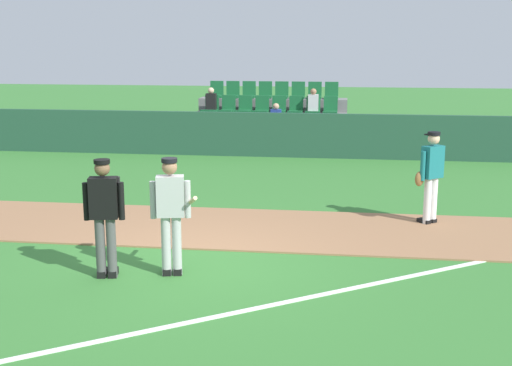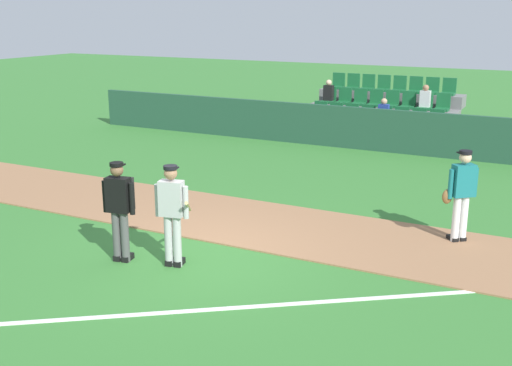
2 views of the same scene
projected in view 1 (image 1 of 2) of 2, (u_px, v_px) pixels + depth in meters
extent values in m
plane|color=#387A33|center=(186.00, 262.00, 10.55)|extent=(80.00, 80.00, 0.00)
cube|color=#9E704C|center=(212.00, 227.00, 12.49)|extent=(28.00, 2.74, 0.03)
cube|color=white|center=(382.00, 282.00, 9.67)|extent=(9.81, 7.07, 0.01)
cube|color=#234C38|center=(263.00, 135.00, 19.92)|extent=(20.00, 0.16, 1.31)
cube|color=slate|center=(270.00, 142.00, 21.84)|extent=(5.00, 2.95, 0.30)
cube|color=slate|center=(267.00, 135.00, 20.94)|extent=(4.90, 0.85, 0.40)
cube|color=#196033|center=(206.00, 126.00, 21.04)|extent=(0.44, 0.40, 0.08)
cube|color=#196033|center=(207.00, 118.00, 21.20)|extent=(0.44, 0.08, 0.50)
cube|color=#196033|center=(223.00, 127.00, 20.97)|extent=(0.44, 0.40, 0.08)
cube|color=#196033|center=(224.00, 118.00, 21.13)|extent=(0.44, 0.08, 0.50)
cube|color=#196033|center=(240.00, 127.00, 20.90)|extent=(0.44, 0.40, 0.08)
cube|color=#196033|center=(242.00, 118.00, 21.06)|extent=(0.44, 0.08, 0.50)
cube|color=#196033|center=(258.00, 127.00, 20.83)|extent=(0.44, 0.40, 0.08)
cube|color=#196033|center=(259.00, 118.00, 20.99)|extent=(0.44, 0.08, 0.50)
cube|color=#196033|center=(276.00, 128.00, 20.76)|extent=(0.44, 0.40, 0.08)
cube|color=#196033|center=(276.00, 119.00, 20.92)|extent=(0.44, 0.08, 0.50)
cube|color=#263F99|center=(276.00, 118.00, 20.74)|extent=(0.32, 0.22, 0.52)
sphere|color=tan|center=(276.00, 106.00, 20.67)|extent=(0.20, 0.20, 0.20)
cube|color=#196033|center=(293.00, 128.00, 20.69)|extent=(0.44, 0.40, 0.08)
cube|color=#196033|center=(294.00, 119.00, 20.85)|extent=(0.44, 0.08, 0.50)
cube|color=#196033|center=(311.00, 128.00, 20.61)|extent=(0.44, 0.40, 0.08)
cube|color=#196033|center=(312.00, 119.00, 20.78)|extent=(0.44, 0.08, 0.50)
cube|color=#196033|center=(329.00, 129.00, 20.54)|extent=(0.44, 0.40, 0.08)
cube|color=#196033|center=(330.00, 120.00, 20.70)|extent=(0.44, 0.08, 0.50)
cube|color=slate|center=(270.00, 119.00, 21.68)|extent=(4.90, 0.85, 0.40)
cube|color=#196033|center=(211.00, 111.00, 21.78)|extent=(0.44, 0.40, 0.08)
cube|color=#196033|center=(212.00, 103.00, 21.94)|extent=(0.44, 0.08, 0.50)
cube|color=black|center=(211.00, 101.00, 21.77)|extent=(0.32, 0.22, 0.52)
sphere|color=beige|center=(211.00, 91.00, 21.70)|extent=(0.20, 0.20, 0.20)
cube|color=#196033|center=(228.00, 111.00, 21.71)|extent=(0.44, 0.40, 0.08)
cube|color=#196033|center=(229.00, 103.00, 21.87)|extent=(0.44, 0.08, 0.50)
cube|color=#196033|center=(245.00, 111.00, 21.64)|extent=(0.44, 0.40, 0.08)
cube|color=#196033|center=(245.00, 103.00, 21.80)|extent=(0.44, 0.08, 0.50)
cube|color=#196033|center=(261.00, 112.00, 21.57)|extent=(0.44, 0.40, 0.08)
cube|color=#196033|center=(262.00, 103.00, 21.73)|extent=(0.44, 0.08, 0.50)
cube|color=#196033|center=(278.00, 112.00, 21.50)|extent=(0.44, 0.40, 0.08)
cube|color=#196033|center=(279.00, 103.00, 21.66)|extent=(0.44, 0.08, 0.50)
cube|color=#196033|center=(296.00, 112.00, 21.43)|extent=(0.44, 0.40, 0.08)
cube|color=#196033|center=(296.00, 104.00, 21.59)|extent=(0.44, 0.08, 0.50)
cube|color=#196033|center=(313.00, 112.00, 21.35)|extent=(0.44, 0.40, 0.08)
cube|color=#196033|center=(313.00, 104.00, 21.52)|extent=(0.44, 0.08, 0.50)
cube|color=silver|center=(313.00, 103.00, 21.34)|extent=(0.32, 0.22, 0.52)
sphere|color=#9E7051|center=(313.00, 92.00, 21.27)|extent=(0.20, 0.20, 0.20)
cube|color=#196033|center=(330.00, 113.00, 21.28)|extent=(0.44, 0.40, 0.08)
cube|color=#196033|center=(331.00, 104.00, 21.44)|extent=(0.44, 0.08, 0.50)
cube|color=slate|center=(273.00, 104.00, 22.42)|extent=(4.90, 0.85, 0.40)
cube|color=#196033|center=(216.00, 96.00, 22.52)|extent=(0.44, 0.40, 0.08)
cube|color=#196033|center=(217.00, 88.00, 22.68)|extent=(0.44, 0.08, 0.50)
cube|color=#196033|center=(232.00, 96.00, 22.45)|extent=(0.44, 0.40, 0.08)
cube|color=#196033|center=(233.00, 88.00, 22.61)|extent=(0.44, 0.08, 0.50)
cube|color=#196033|center=(248.00, 97.00, 22.38)|extent=(0.44, 0.40, 0.08)
cube|color=#196033|center=(249.00, 89.00, 22.54)|extent=(0.44, 0.08, 0.50)
cube|color=#196033|center=(265.00, 97.00, 22.31)|extent=(0.44, 0.40, 0.08)
cube|color=#196033|center=(265.00, 89.00, 22.47)|extent=(0.44, 0.08, 0.50)
cube|color=#196033|center=(281.00, 97.00, 22.24)|extent=(0.44, 0.40, 0.08)
cube|color=#196033|center=(282.00, 89.00, 22.40)|extent=(0.44, 0.08, 0.50)
cube|color=#196033|center=(298.00, 97.00, 22.17)|extent=(0.44, 0.40, 0.08)
cube|color=#196033|center=(298.00, 89.00, 22.33)|extent=(0.44, 0.08, 0.50)
cube|color=#196033|center=(314.00, 97.00, 22.09)|extent=(0.44, 0.40, 0.08)
cube|color=#196033|center=(315.00, 89.00, 22.26)|extent=(0.44, 0.08, 0.50)
cube|color=#196033|center=(331.00, 98.00, 22.02)|extent=(0.44, 0.40, 0.08)
cube|color=#196033|center=(332.00, 89.00, 22.18)|extent=(0.44, 0.08, 0.50)
cylinder|color=#B2B2B2|center=(166.00, 246.00, 9.89)|extent=(0.14, 0.14, 0.90)
cylinder|color=#B2B2B2|center=(177.00, 246.00, 9.91)|extent=(0.14, 0.14, 0.90)
cube|color=black|center=(167.00, 270.00, 10.04)|extent=(0.17, 0.28, 0.10)
cube|color=black|center=(178.00, 270.00, 10.05)|extent=(0.17, 0.28, 0.10)
cube|color=#B2B2B2|center=(170.00, 196.00, 9.74)|extent=(0.44, 0.30, 0.60)
cylinder|color=#B2B2B2|center=(153.00, 200.00, 9.73)|extent=(0.09, 0.09, 0.55)
cylinder|color=#B2B2B2|center=(188.00, 199.00, 9.77)|extent=(0.09, 0.09, 0.55)
sphere|color=#9E7051|center=(169.00, 167.00, 9.65)|extent=(0.22, 0.22, 0.22)
cylinder|color=black|center=(169.00, 160.00, 9.63)|extent=(0.23, 0.23, 0.06)
cube|color=black|center=(170.00, 161.00, 9.73)|extent=(0.20, 0.16, 0.02)
cylinder|color=tan|center=(188.00, 204.00, 9.89)|extent=(0.44, 0.72, 0.41)
cylinder|color=#4C4C4C|center=(100.00, 248.00, 9.79)|extent=(0.14, 0.14, 0.90)
cylinder|color=#4C4C4C|center=(112.00, 248.00, 9.80)|extent=(0.14, 0.14, 0.90)
cube|color=black|center=(102.00, 273.00, 9.94)|extent=(0.17, 0.28, 0.10)
cube|color=black|center=(113.00, 272.00, 9.94)|extent=(0.17, 0.28, 0.10)
cube|color=black|center=(104.00, 198.00, 9.64)|extent=(0.43, 0.29, 0.60)
cylinder|color=black|center=(86.00, 201.00, 9.64)|extent=(0.09, 0.09, 0.55)
cylinder|color=black|center=(121.00, 201.00, 9.66)|extent=(0.09, 0.09, 0.55)
sphere|color=brown|center=(102.00, 168.00, 9.55)|extent=(0.22, 0.22, 0.22)
cylinder|color=black|center=(102.00, 161.00, 9.53)|extent=(0.23, 0.23, 0.06)
cube|color=black|center=(103.00, 162.00, 9.63)|extent=(0.20, 0.15, 0.02)
cube|color=black|center=(105.00, 196.00, 9.77)|extent=(0.45, 0.16, 0.56)
cylinder|color=white|center=(427.00, 202.00, 12.58)|extent=(0.14, 0.14, 0.90)
cylinder|color=white|center=(433.00, 201.00, 12.67)|extent=(0.14, 0.14, 0.90)
cube|color=black|center=(424.00, 222.00, 12.71)|extent=(0.26, 0.27, 0.10)
cube|color=black|center=(430.00, 220.00, 12.80)|extent=(0.26, 0.27, 0.10)
cube|color=#197075|center=(433.00, 162.00, 12.47)|extent=(0.45, 0.43, 0.60)
cylinder|color=#197075|center=(423.00, 166.00, 12.34)|extent=(0.09, 0.09, 0.55)
cylinder|color=#197075|center=(442.00, 163.00, 12.61)|extent=(0.09, 0.09, 0.55)
sphere|color=beige|center=(434.00, 139.00, 12.38)|extent=(0.22, 0.22, 0.22)
cylinder|color=black|center=(434.00, 133.00, 12.36)|extent=(0.23, 0.23, 0.06)
cube|color=black|center=(430.00, 134.00, 12.44)|extent=(0.21, 0.21, 0.02)
ellipsoid|color=brown|center=(419.00, 179.00, 12.43)|extent=(0.23, 0.22, 0.28)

